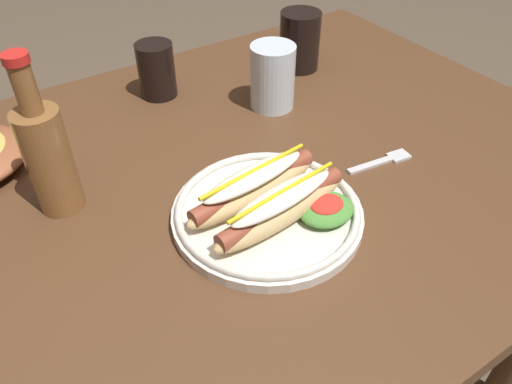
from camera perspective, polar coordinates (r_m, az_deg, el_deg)
The scene contains 7 objects.
dining_table at distance 0.88m, azimuth -4.45°, elevation -3.43°, with size 1.33×0.91×0.74m.
hot_dog_plate at distance 0.73m, azimuth 1.60°, elevation -1.57°, with size 0.28×0.28×0.08m.
fork at distance 0.88m, azimuth 14.30°, elevation 3.45°, with size 0.12×0.03×0.00m.
soda_cup at distance 1.03m, azimuth -11.23°, elevation 13.42°, with size 0.07×0.07×0.11m, color black.
water_cup at distance 0.97m, azimuth 1.88°, elevation 12.92°, with size 0.09×0.09×0.12m, color silver.
extra_cup at distance 1.13m, azimuth 4.98°, elevation 16.73°, with size 0.09×0.09×0.12m, color black.
glass_bottle at distance 0.77m, azimuth -22.58°, elevation 3.90°, with size 0.07×0.07×0.25m.
Camera 1 is at (-0.29, -0.56, 1.25)m, focal length 35.24 mm.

